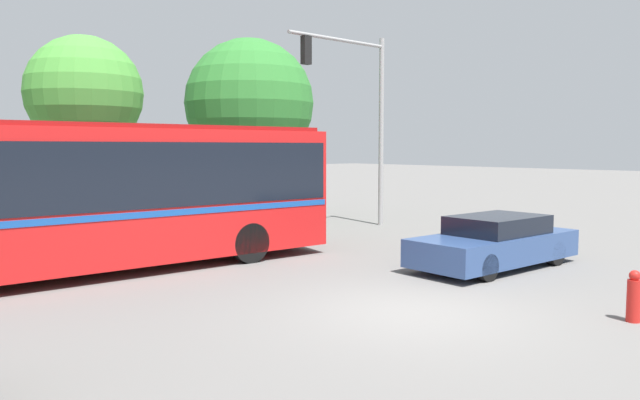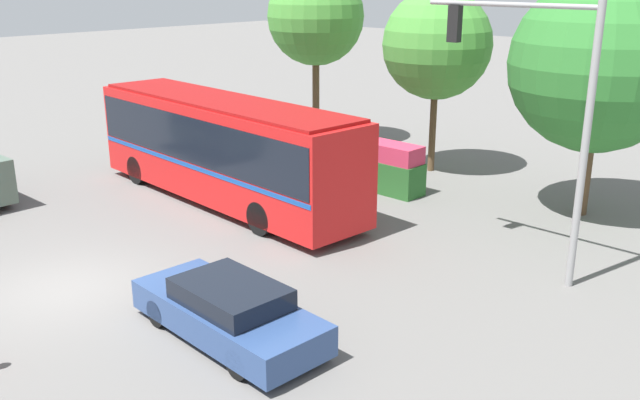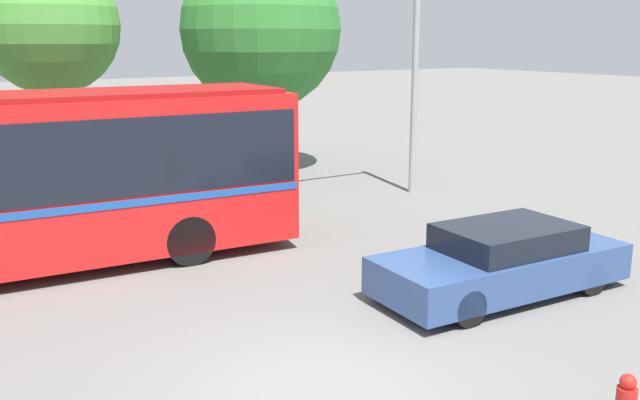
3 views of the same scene
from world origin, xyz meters
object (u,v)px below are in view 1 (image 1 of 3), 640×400
Objects in this scene: sedan_foreground at (495,243)px; street_tree_right at (250,104)px; traffic_light_pole at (361,103)px; street_tree_centre at (85,94)px; city_bus at (101,189)px; fire_hydrant at (634,297)px.

street_tree_right is (1.93, 12.53, 4.03)m from sedan_foreground.
traffic_light_pole is 9.64m from street_tree_centre.
city_bus is 1.68× the size of traffic_light_pole.
fire_hydrant is at bearing -83.46° from street_tree_centre.
street_tree_right is at bearing -96.06° from sedan_foreground.
street_tree_right is 8.40× the size of fire_hydrant.
fire_hydrant is at bearing 64.77° from traffic_light_pole.
street_tree_centre is at bearing -69.31° from sedan_foreground.
street_tree_centre is 7.80× the size of fire_hydrant.
street_tree_centre is 18.17m from fire_hydrant.
street_tree_centre reaches higher than city_bus.
traffic_light_pole is 1.01× the size of street_tree_centre.
street_tree_right is at bearing -8.78° from street_tree_centre.
street_tree_centre is at bearing -40.60° from traffic_light_pole.
fire_hydrant is (-4.30, -16.56, -4.21)m from street_tree_right.
city_bus reaches higher than fire_hydrant.
sedan_foreground is at bearing -72.03° from street_tree_centre.
sedan_foreground is 5.43× the size of fire_hydrant.
traffic_light_pole is 7.87× the size of fire_hydrant.
fire_hydrant is at bearing 62.29° from sedan_foreground.
sedan_foreground is at bearing -98.77° from street_tree_right.
city_bus is 10.50m from traffic_light_pole.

